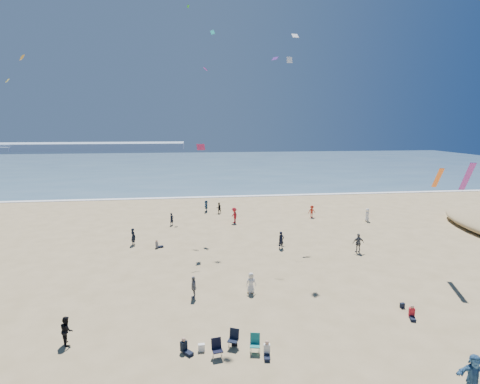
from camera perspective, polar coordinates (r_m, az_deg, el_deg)
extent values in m
plane|color=tan|center=(20.06, -3.07, -26.28)|extent=(220.00, 220.00, 0.00)
cube|color=#476B84|center=(111.72, -6.74, 4.10)|extent=(220.00, 100.00, 0.06)
cube|color=white|center=(62.23, -6.18, -0.80)|extent=(220.00, 1.20, 0.08)
cube|color=#7A8EA8|center=(195.45, -25.02, 6.30)|extent=(110.00, 20.00, 3.20)
imported|color=#2D567C|center=(51.94, -5.18, -2.14)|extent=(0.55, 1.51, 1.60)
imported|color=red|center=(49.59, 10.89, -2.91)|extent=(1.08, 0.71, 1.56)
imported|color=white|center=(49.30, 18.81, -3.32)|extent=(0.72, 0.91, 1.62)
imported|color=gray|center=(26.95, -7.07, -14.21)|extent=(0.41, 0.95, 1.62)
imported|color=black|center=(36.82, 6.29, -7.31)|extent=(0.73, 0.63, 1.70)
imported|color=black|center=(50.94, -3.25, -2.43)|extent=(0.86, 0.76, 1.48)
imported|color=#366796|center=(21.39, 32.03, -22.42)|extent=(1.77, 0.81, 1.84)
imported|color=black|center=(45.61, -10.36, -4.08)|extent=(0.63, 0.65, 1.51)
imported|color=slate|center=(37.20, 17.59, -7.43)|extent=(1.12, 0.53, 1.86)
imported|color=black|center=(23.87, -24.91, -18.56)|extent=(0.89, 0.97, 1.61)
imported|color=black|center=(39.19, -15.96, -6.55)|extent=(0.72, 0.74, 1.72)
imported|color=silver|center=(27.57, 1.68, -13.66)|extent=(0.81, 0.60, 1.51)
imported|color=#B41923|center=(45.92, -0.88, -3.56)|extent=(1.01, 1.38, 1.91)
cube|color=white|center=(21.72, -5.89, -22.50)|extent=(0.35, 0.20, 0.40)
cube|color=black|center=(22.08, -0.88, -21.88)|extent=(0.30, 0.22, 0.38)
cube|color=black|center=(27.91, 23.49, -15.56)|extent=(0.28, 0.18, 0.34)
cube|color=#5B2697|center=(46.91, 5.36, 19.60)|extent=(0.76, 0.90, 0.37)
cube|color=#851A8F|center=(40.75, -5.30, 18.17)|extent=(0.41, 0.79, 0.32)
cube|color=#21D2E1|center=(48.21, -4.21, 23.10)|extent=(0.57, 0.69, 0.39)
cube|color=#C72749|center=(34.55, -5.99, 6.83)|extent=(0.81, 0.51, 0.54)
cube|color=green|center=(60.82, -7.91, 26.23)|extent=(0.43, 0.50, 0.37)
cube|color=white|center=(42.03, 7.55, 19.34)|extent=(0.60, 0.36, 0.66)
cube|color=orange|center=(38.94, -30.27, 17.32)|extent=(0.71, 0.82, 0.42)
cube|color=yellow|center=(49.70, -31.91, 14.22)|extent=(0.54, 0.62, 0.43)
cube|color=white|center=(45.46, 8.39, 22.51)|extent=(0.77, 0.59, 0.49)
cube|color=#7C238F|center=(28.78, 31.30, 1.95)|extent=(0.35, 3.14, 2.21)
cube|color=#DA5B17|center=(33.65, 27.91, 1.89)|extent=(0.35, 2.64, 1.87)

